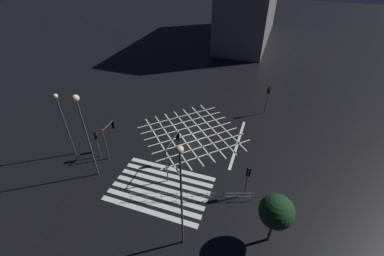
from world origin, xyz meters
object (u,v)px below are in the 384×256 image
Objects in this scene: traffic_light_median_south at (173,147)px; street_lamp_west at (181,184)px; street_lamp_far at (82,118)px; traffic_light_se_cross at (248,176)px; traffic_light_sw_cross at (110,132)px; street_lamp_east at (62,115)px; traffic_light_sw_main at (97,139)px; street_tree_near at (276,212)px; traffic_light_ne_cross at (268,95)px.

street_lamp_west reaches higher than traffic_light_median_south.
street_lamp_west is at bearing -20.68° from street_lamp_far.
traffic_light_median_south is at bearing 82.48° from traffic_light_se_cross.
traffic_light_sw_cross is 5.17m from street_lamp_far.
street_lamp_far is (4.26, -1.82, 1.67)m from street_lamp_east.
traffic_light_sw_main is 0.74× the size of street_tree_near.
traffic_light_sw_main is 0.39× the size of street_lamp_far.
street_lamp_east is 4.93m from street_lamp_far.
traffic_light_ne_cross is 22.54m from street_lamp_far.
street_lamp_far reaches higher than traffic_light_sw_main.
street_lamp_east is at bearing -51.27° from traffic_light_ne_cross.
street_lamp_east is 1.55× the size of street_tree_near.
traffic_light_sw_cross reaches higher than traffic_light_se_cross.
traffic_light_sw_cross is (-14.79, -13.47, -0.12)m from traffic_light_ne_cross.
traffic_light_ne_cross is 18.63m from street_tree_near.
traffic_light_sw_main is at bearing 89.47° from traffic_light_se_cross.
street_lamp_east is (-18.54, -0.35, 2.56)m from traffic_light_se_cross.
street_tree_near reaches higher than traffic_light_se_cross.
traffic_light_se_cross is 4.64m from street_tree_near.
traffic_light_se_cross is 0.99× the size of traffic_light_sw_main.
street_lamp_west is (-3.94, -20.83, 3.63)m from traffic_light_ne_cross.
street_lamp_west is at bearing -21.38° from street_lamp_east.
traffic_light_sw_main is 3.97m from street_lamp_east.
traffic_light_ne_cross is 21.44m from traffic_light_sw_main.
traffic_light_median_south is 0.41× the size of street_lamp_west.
street_lamp_far is at bearing -61.45° from traffic_light_sw_main.
traffic_light_median_south reaches higher than traffic_light_sw_cross.
street_tree_near is (17.06, -5.02, 0.67)m from traffic_light_sw_cross.
traffic_light_ne_cross reaches higher than traffic_light_median_south.
street_lamp_west is at bearing -152.98° from traffic_light_median_south.
street_lamp_east is 15.98m from street_lamp_west.
street_lamp_west reaches higher than traffic_light_sw_cross.
street_lamp_west is 2.03× the size of street_tree_near.
traffic_light_median_south is (-7.36, 0.97, 0.46)m from traffic_light_se_cross.
street_tree_near is (18.01, -3.94, 0.98)m from traffic_light_sw_main.
traffic_light_sw_cross is at bearing 163.61° from street_tree_near.
traffic_light_sw_cross is at bearing 145.83° from street_lamp_west.
traffic_light_median_south is 7.23m from traffic_light_sw_cross.
street_tree_near is at bearing -146.91° from traffic_light_se_cross.
traffic_light_sw_main is at bearing 9.22° from street_lamp_east.
street_lamp_east is at bearing 111.62° from traffic_light_sw_cross.
traffic_light_ne_cross is at bearing -47.68° from traffic_light_sw_cross.
traffic_light_sw_cross is at bearing 21.62° from street_lamp_east.
traffic_light_se_cross is at bearing -94.79° from traffic_light_sw_cross.
traffic_light_sw_main is 13.98m from street_lamp_west.
street_tree_near reaches higher than traffic_light_median_south.
street_lamp_far is at bearing -23.06° from street_lamp_east.
traffic_light_ne_cross is 1.18× the size of traffic_light_sw_main.
traffic_light_ne_cross reaches higher than traffic_light_se_cross.
traffic_light_sw_main is (-8.18, -0.83, -0.43)m from traffic_light_median_south.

